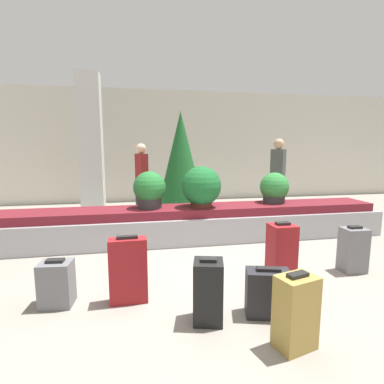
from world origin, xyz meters
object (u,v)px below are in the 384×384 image
object	(u,v)px
suitcase_3	(281,254)
suitcase_4	(57,283)
suitcase_1	(267,293)
potted_plant_0	(201,187)
suitcase_2	(296,312)
traveler_1	(142,173)
pillar	(91,146)
suitcase_0	(128,270)
suitcase_6	(208,291)
suitcase_5	(353,250)
decorated_tree	(181,163)
potted_plant_2	(150,190)
potted_plant_1	(274,188)
traveler_0	(278,168)

from	to	relation	value
suitcase_3	suitcase_4	distance (m)	2.44
suitcase_1	potted_plant_0	distance (m)	2.48
suitcase_2	traveler_1	size ratio (longest dim) A/B	0.37
pillar	suitcase_0	distance (m)	4.49
suitcase_6	suitcase_5	bearing A→B (deg)	33.54
traveler_1	potted_plant_0	bearing A→B (deg)	-3.73
pillar	suitcase_6	xyz separation A→B (m)	(1.59, -4.71, -1.31)
traveler_1	decorated_tree	size ratio (longest dim) A/B	0.72
pillar	suitcase_4	bearing A→B (deg)	-87.64
traveler_1	decorated_tree	xyz separation A→B (m)	(0.82, -0.69, 0.26)
pillar	suitcase_5	xyz separation A→B (m)	(3.66, -3.98, -1.31)
suitcase_4	potted_plant_2	distance (m)	2.26
potted_plant_1	decorated_tree	distance (m)	2.05
suitcase_0	potted_plant_2	distance (m)	2.07
traveler_0	traveler_1	world-z (taller)	traveler_0
decorated_tree	traveler_1	bearing A→B (deg)	139.85
decorated_tree	potted_plant_2	bearing A→B (deg)	-117.60
traveler_0	pillar	bearing A→B (deg)	44.93
suitcase_0	potted_plant_1	xyz separation A→B (m)	(2.57, 2.05, 0.50)
potted_plant_0	potted_plant_1	distance (m)	1.41
traveler_1	decorated_tree	world-z (taller)	decorated_tree
suitcase_0	suitcase_1	xyz separation A→B (m)	(1.28, -0.50, -0.11)
suitcase_3	potted_plant_0	distance (m)	1.93
suitcase_4	traveler_1	size ratio (longest dim) A/B	0.29
suitcase_3	suitcase_6	xyz separation A→B (m)	(-1.02, -0.61, -0.06)
suitcase_6	potted_plant_2	world-z (taller)	potted_plant_2
suitcase_5	traveler_0	xyz separation A→B (m)	(0.69, 3.49, 0.79)
potted_plant_0	traveler_0	xyz separation A→B (m)	(2.30, 1.86, 0.16)
suitcase_0	traveler_1	xyz separation A→B (m)	(0.24, 4.07, 0.65)
suitcase_6	potted_plant_0	world-z (taller)	potted_plant_0
potted_plant_0	potted_plant_2	world-z (taller)	potted_plant_0
suitcase_5	potted_plant_0	distance (m)	2.38
pillar	suitcase_2	size ratio (longest dim) A/B	5.17
pillar	suitcase_4	world-z (taller)	pillar
suitcase_1	suitcase_3	size ratio (longest dim) A/B	0.65
suitcase_5	suitcase_3	bearing A→B (deg)	-171.47
pillar	suitcase_3	xyz separation A→B (m)	(2.61, -4.10, -1.25)
suitcase_1	suitcase_4	xyz separation A→B (m)	(-1.98, 0.56, 0.00)
suitcase_1	potted_plant_0	bearing A→B (deg)	107.85
suitcase_5	potted_plant_1	world-z (taller)	potted_plant_1
suitcase_2	suitcase_3	distance (m)	1.18
suitcase_6	suitcase_4	bearing A→B (deg)	172.62
suitcase_5	decorated_tree	bearing A→B (deg)	120.53
suitcase_0	traveler_1	world-z (taller)	traveler_1
suitcase_3	traveler_0	world-z (taller)	traveler_0
suitcase_6	suitcase_3	bearing A→B (deg)	44.85
suitcase_1	suitcase_3	distance (m)	0.78
suitcase_2	suitcase_6	bearing A→B (deg)	125.52
suitcase_0	suitcase_4	bearing A→B (deg)	173.92
suitcase_0	potted_plant_1	world-z (taller)	potted_plant_1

